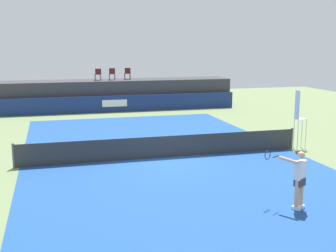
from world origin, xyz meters
TOP-DOWN VIEW (x-y plane):
  - ground_plane at (0.00, 3.00)m, footprint 48.00×48.00m
  - court_inner at (0.00, 0.00)m, footprint 12.00×22.00m
  - sponsor_wall at (-0.00, 13.50)m, footprint 18.00×0.22m
  - spectator_platform at (0.00, 15.30)m, footprint 18.00×2.80m
  - spectator_chair_far_left at (-1.18, 15.00)m, footprint 0.47×0.47m
  - spectator_chair_left at (-0.09, 15.27)m, footprint 0.47×0.47m
  - spectator_chair_center at (1.12, 15.41)m, footprint 0.46×0.46m
  - umpire_chair at (6.50, 0.01)m, footprint 0.48×0.48m
  - tennis_net at (0.00, 0.00)m, footprint 12.40×0.02m
  - net_post_near at (-6.20, 0.00)m, footprint 0.10×0.10m
  - net_post_far at (6.20, 0.00)m, footprint 0.10×0.10m
  - tennis_player at (2.32, -6.83)m, footprint 1.08×1.02m
  - tennis_ball at (-2.11, 0.11)m, footprint 0.07×0.07m

SIDE VIEW (x-z plane):
  - ground_plane at x=0.00m, z-range 0.00..0.00m
  - court_inner at x=0.00m, z-range 0.00..0.00m
  - tennis_ball at x=-2.11m, z-range 0.00..0.07m
  - tennis_net at x=0.00m, z-range 0.00..0.95m
  - net_post_near at x=-6.20m, z-range 0.00..1.00m
  - net_post_far at x=6.20m, z-range 0.00..1.00m
  - sponsor_wall at x=0.00m, z-range 0.00..1.20m
  - tennis_player at x=2.32m, z-range 0.07..1.84m
  - spectator_platform at x=0.00m, z-range 0.00..2.20m
  - umpire_chair at x=6.50m, z-range 0.21..2.97m
  - spectator_chair_far_left at x=-1.18m, z-range 2.25..3.14m
  - spectator_chair_left at x=-0.09m, z-range 2.25..3.14m
  - spectator_chair_center at x=1.12m, z-range 2.25..3.14m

